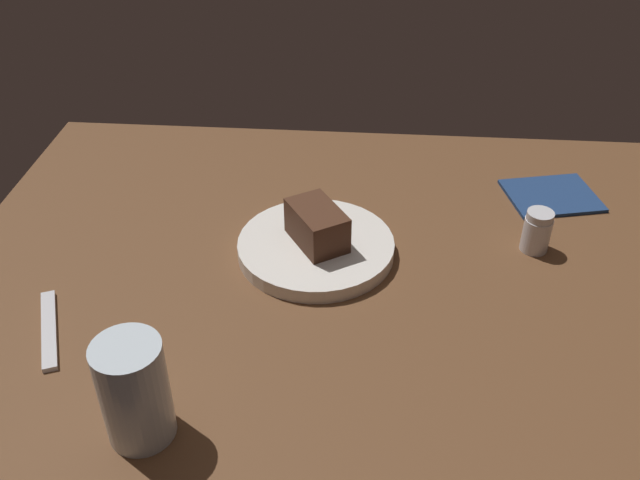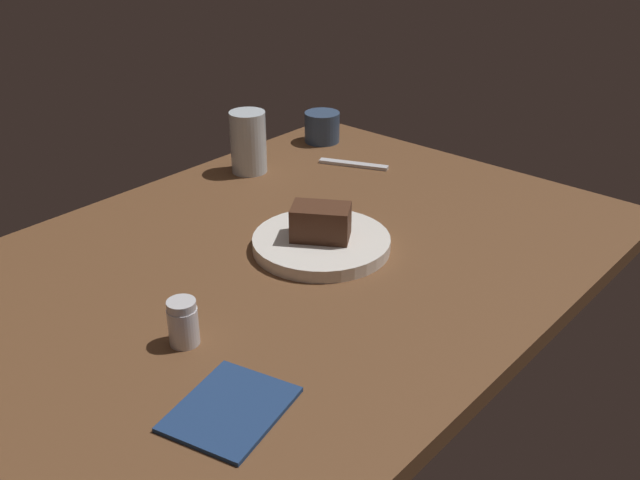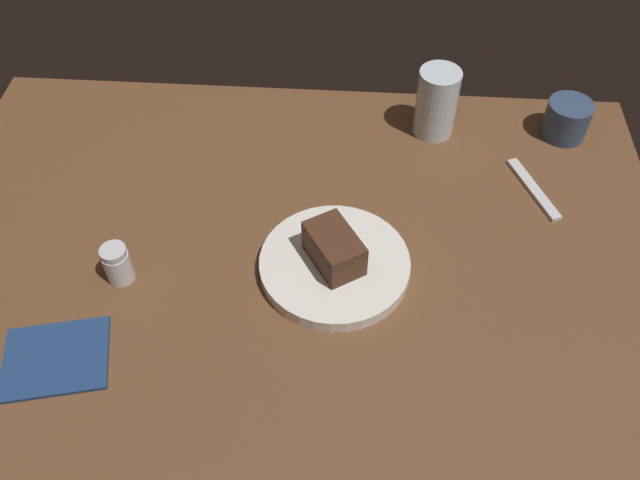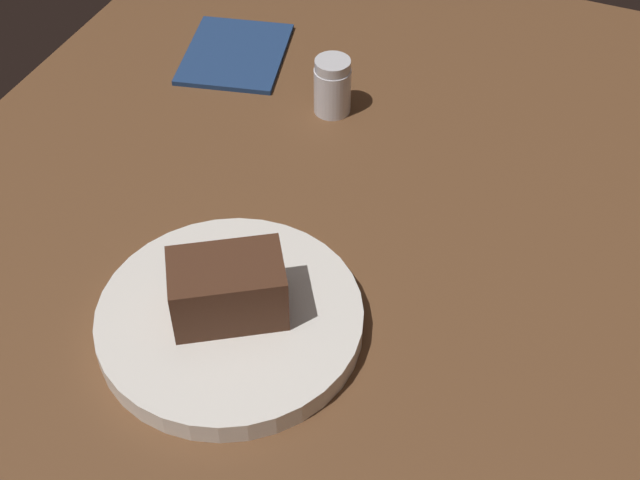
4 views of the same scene
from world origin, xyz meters
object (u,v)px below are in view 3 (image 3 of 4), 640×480
(chocolate_cake_slice, at_px, (334,249))
(dessert_plate, at_px, (335,265))
(coffee_cup, at_px, (567,119))
(folded_napkin, at_px, (56,358))
(water_glass, at_px, (436,102))
(dessert_spoon, at_px, (533,189))
(salt_shaker, at_px, (117,264))

(chocolate_cake_slice, bearing_deg, dessert_plate, -0.08)
(coffee_cup, relative_size, folded_napkin, 0.56)
(water_glass, relative_size, dessert_spoon, 0.85)
(dessert_spoon, distance_m, folded_napkin, 0.80)
(salt_shaker, distance_m, coffee_cup, 0.82)
(chocolate_cake_slice, xyz_separation_m, salt_shaker, (-0.32, -0.04, -0.02))
(water_glass, bearing_deg, salt_shaker, -142.21)
(coffee_cup, bearing_deg, chocolate_cake_slice, -139.40)
(salt_shaker, xyz_separation_m, coffee_cup, (0.73, 0.38, 0.00))
(water_glass, height_order, coffee_cup, water_glass)
(dessert_plate, bearing_deg, salt_shaker, -173.52)
(dessert_plate, bearing_deg, water_glass, 64.43)
(salt_shaker, bearing_deg, water_glass, 37.79)
(dessert_plate, relative_size, water_glass, 1.80)
(salt_shaker, relative_size, folded_napkin, 0.46)
(salt_shaker, xyz_separation_m, water_glass, (0.49, 0.38, 0.03))
(coffee_cup, bearing_deg, water_glass, -178.76)
(chocolate_cake_slice, distance_m, dessert_spoon, 0.39)
(dessert_plate, xyz_separation_m, chocolate_cake_slice, (-0.00, 0.00, 0.04))
(coffee_cup, height_order, folded_napkin, coffee_cup)
(chocolate_cake_slice, height_order, coffee_cup, chocolate_cake_slice)
(coffee_cup, bearing_deg, dessert_plate, -139.29)
(dessert_plate, xyz_separation_m, salt_shaker, (-0.32, -0.04, 0.02))
(salt_shaker, height_order, folded_napkin, salt_shaker)
(folded_napkin, bearing_deg, salt_shaker, 69.99)
(chocolate_cake_slice, xyz_separation_m, coffee_cup, (0.40, 0.35, -0.02))
(water_glass, bearing_deg, dessert_plate, -115.57)
(salt_shaker, distance_m, dessert_spoon, 0.69)
(dessert_plate, distance_m, chocolate_cake_slice, 0.04)
(coffee_cup, bearing_deg, folded_napkin, -145.74)
(salt_shaker, bearing_deg, dessert_spoon, 19.48)
(dessert_plate, height_order, salt_shaker, salt_shaker)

